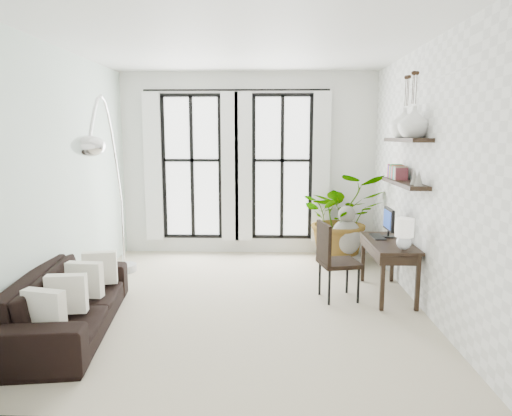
{
  "coord_description": "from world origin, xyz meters",
  "views": [
    {
      "loc": [
        0.37,
        -5.61,
        2.1
      ],
      "look_at": [
        0.2,
        0.3,
        1.16
      ],
      "focal_mm": 32.0,
      "sensor_mm": 36.0,
      "label": 1
    }
  ],
  "objects_px": {
    "plant": "(342,217)",
    "desk": "(390,245)",
    "desk_chair": "(332,256)",
    "sofa": "(68,302)",
    "buddha": "(346,240)",
    "arc_lamp": "(106,143)"
  },
  "relations": [
    {
      "from": "plant",
      "to": "desk",
      "type": "xyz_separation_m",
      "value": [
        0.36,
        -1.71,
        -0.06
      ]
    },
    {
      "from": "desk_chair",
      "to": "sofa",
      "type": "bearing_deg",
      "value": -172.34
    },
    {
      "from": "desk",
      "to": "desk_chair",
      "type": "xyz_separation_m",
      "value": [
        -0.76,
        -0.12,
        -0.12
      ]
    },
    {
      "from": "sofa",
      "to": "plant",
      "type": "xyz_separation_m",
      "value": [
        3.39,
        2.89,
        0.43
      ]
    },
    {
      "from": "desk",
      "to": "buddha",
      "type": "relative_size",
      "value": 1.26
    },
    {
      "from": "sofa",
      "to": "buddha",
      "type": "relative_size",
      "value": 2.28
    },
    {
      "from": "plant",
      "to": "buddha",
      "type": "bearing_deg",
      "value": -80.05
    },
    {
      "from": "sofa",
      "to": "desk",
      "type": "distance_m",
      "value": 3.94
    },
    {
      "from": "desk",
      "to": "buddha",
      "type": "height_order",
      "value": "desk"
    },
    {
      "from": "arc_lamp",
      "to": "buddha",
      "type": "bearing_deg",
      "value": 24.86
    },
    {
      "from": "sofa",
      "to": "desk",
      "type": "xyz_separation_m",
      "value": [
        3.75,
        1.18,
        0.37
      ]
    },
    {
      "from": "buddha",
      "to": "desk_chair",
      "type": "bearing_deg",
      "value": -105.39
    },
    {
      "from": "sofa",
      "to": "plant",
      "type": "height_order",
      "value": "plant"
    },
    {
      "from": "plant",
      "to": "buddha",
      "type": "relative_size",
      "value": 1.54
    },
    {
      "from": "arc_lamp",
      "to": "buddha",
      "type": "distance_m",
      "value": 4.01
    },
    {
      "from": "arc_lamp",
      "to": "buddha",
      "type": "relative_size",
      "value": 2.63
    },
    {
      "from": "desk",
      "to": "arc_lamp",
      "type": "distance_m",
      "value": 3.88
    },
    {
      "from": "arc_lamp",
      "to": "desk",
      "type": "bearing_deg",
      "value": 0.9
    },
    {
      "from": "desk_chair",
      "to": "desk",
      "type": "bearing_deg",
      "value": -2.38
    },
    {
      "from": "buddha",
      "to": "desk",
      "type": "bearing_deg",
      "value": -78.02
    },
    {
      "from": "plant",
      "to": "desk_chair",
      "type": "relative_size",
      "value": 1.49
    },
    {
      "from": "sofa",
      "to": "arc_lamp",
      "type": "distance_m",
      "value": 2.03
    }
  ]
}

